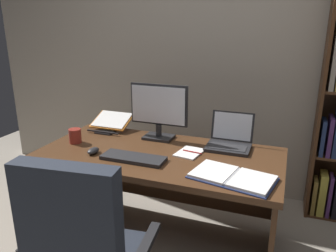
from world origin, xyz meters
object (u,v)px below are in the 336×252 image
monitor (159,112)px  laptop (230,140)px  coffee_mug (75,136)px  keyboard (133,158)px  computer_mouse (93,151)px  pen (192,152)px  notepad (189,153)px  open_binder (232,177)px  desk (163,173)px  reading_stand_with_book (111,122)px

monitor → laptop: (0.54, 0.00, -0.16)m
monitor → laptop: bearing=0.1°
monitor → laptop: size_ratio=1.48×
laptop → coffee_mug: laptop is taller
keyboard → computer_mouse: 0.30m
computer_mouse → pen: (0.63, 0.23, -0.01)m
notepad → open_binder: bearing=-39.7°
notepad → pen: bearing=0.0°
desk → computer_mouse: computer_mouse is taller
keyboard → coffee_mug: (-0.54, 0.14, 0.04)m
monitor → computer_mouse: bearing=-124.0°
desk → coffee_mug: coffee_mug is taller
coffee_mug → notepad: bearing=6.2°
monitor → pen: bearing=-33.0°
desk → laptop: (0.43, 0.20, 0.24)m
keyboard → coffee_mug: bearing=165.6°
pen → computer_mouse: bearing=-159.8°
desk → notepad: size_ratio=7.82×
computer_mouse → open_binder: 0.95m
monitor → pen: (0.33, -0.21, -0.19)m
pen → reading_stand_with_book: bearing=160.2°
pen → keyboard: bearing=-144.9°
desk → open_binder: size_ratio=3.23×
reading_stand_with_book → laptop: bearing=-3.9°
coffee_mug → keyboard: bearing=-14.4°
notepad → monitor: bearing=145.4°
notepad → desk: bearing=175.3°
keyboard → pen: bearing=35.1°
reading_stand_with_book → notepad: (0.76, -0.28, -0.06)m
desk → notepad: notepad is taller
reading_stand_with_book → open_binder: bearing=-27.1°
reading_stand_with_book → keyboard: bearing=-48.5°
monitor → laptop: monitor is taller
monitor → pen: size_ratio=3.20×
notepad → coffee_mug: size_ratio=2.00×
laptop → reading_stand_with_book: 0.99m
desk → open_binder: bearing=-29.0°
coffee_mug → reading_stand_with_book: bearing=76.9°
keyboard → reading_stand_with_book: size_ratio=1.35×
computer_mouse → pen: computer_mouse is taller
monitor → notepad: (0.31, -0.21, -0.20)m
laptop → keyboard: laptop is taller
keyboard → notepad: 0.39m
laptop → pen: bearing=-134.4°
laptop → desk: bearing=-155.2°
monitor → open_binder: size_ratio=0.88×
monitor → keyboard: (0.00, -0.44, -0.20)m
notepad → pen: 0.02m
desk → monitor: monitor is taller
laptop → notepad: (-0.23, -0.21, -0.05)m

